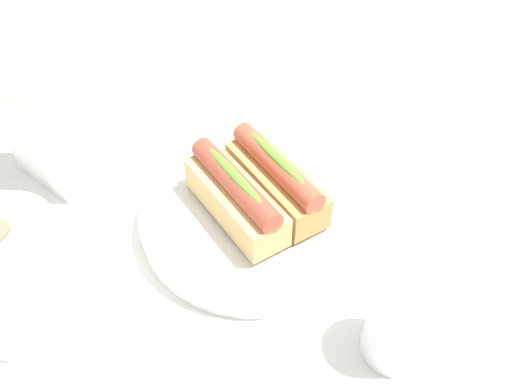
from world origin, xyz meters
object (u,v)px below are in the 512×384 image
paper_towel_roll (15,278)px  hotdog_back (235,196)px  serving_bowl (256,214)px  water_glass (398,327)px  napkin_box (43,133)px  hotdog_front (276,178)px

paper_towel_roll → hotdog_back: bearing=-101.1°
serving_bowl → paper_towel_roll: 0.27m
water_glass → napkin_box: (0.45, 0.14, 0.03)m
hotdog_front → paper_towel_roll: bearing=79.5°
serving_bowl → napkin_box: bearing=32.4°
water_glass → napkin_box: size_ratio=0.60×
hotdog_front → napkin_box: (0.24, 0.18, 0.01)m
hotdog_back → paper_towel_roll: 0.24m
hotdog_front → napkin_box: napkin_box is taller
paper_towel_roll → napkin_box: bearing=-31.9°
water_glass → napkin_box: napkin_box is taller
water_glass → napkin_box: 0.48m
hotdog_back → water_glass: 0.22m
water_glass → napkin_box: bearing=17.5°
serving_bowl → hotdog_front: size_ratio=1.76×
hotdog_front → hotdog_back: same height
hotdog_back → water_glass: size_ratio=1.72×
napkin_box → serving_bowl: bearing=-158.9°
water_glass → paper_towel_roll: bearing=43.8°
hotdog_back → water_glass: bearing=-174.7°
serving_bowl → water_glass: (-0.22, 0.01, 0.02)m
paper_towel_roll → hotdog_front: bearing=-100.5°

